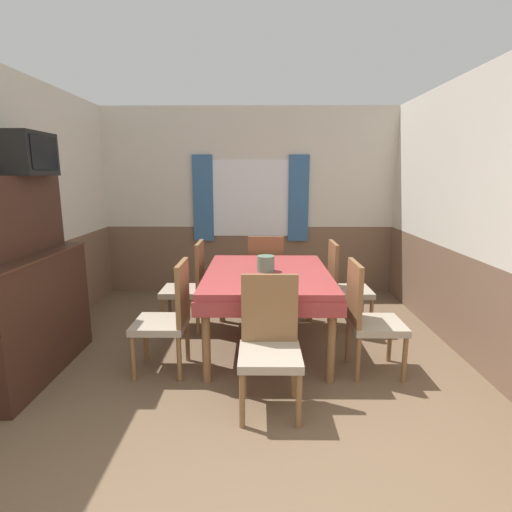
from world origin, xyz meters
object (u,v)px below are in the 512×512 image
object	(u,v)px
chair_left_near	(169,315)
sideboard	(24,293)
chair_head_window	(265,272)
chair_right_far	(344,284)
tv	(27,154)
chair_head_near	(270,341)
chair_right_near	(368,315)
chair_left_far	(189,284)
vase	(266,264)
dining_table	(267,282)

from	to	relation	value
chair_left_near	sideboard	xyz separation A→B (m)	(-1.18, -0.07, 0.21)
chair_head_window	sideboard	xyz separation A→B (m)	(-2.03, -1.60, 0.21)
chair_right_far	tv	bearing A→B (deg)	-72.81
chair_head_near	chair_right_near	bearing A→B (deg)	-147.79
chair_right_far	sideboard	xyz separation A→B (m)	(-2.87, -1.06, 0.21)
chair_head_near	tv	size ratio (longest dim) A/B	1.99
chair_head_near	chair_head_window	xyz separation A→B (m)	(-0.00, 2.06, 0.00)
chair_left_far	vase	size ratio (longest dim) A/B	5.75
tv	vase	distance (m)	2.23
chair_right_near	chair_head_window	world-z (taller)	same
vase	dining_table	bearing A→B (deg)	-15.14
chair_head_window	vase	distance (m)	1.08
chair_right_far	vase	size ratio (longest dim) A/B	5.75
chair_right_near	tv	distance (m)	3.12
chair_left_near	tv	xyz separation A→B (m)	(-1.13, 0.12, 1.34)
chair_right_near	chair_left_far	size ratio (longest dim) A/B	1.00
chair_right_near	chair_right_far	size ratio (longest dim) A/B	1.00
chair_head_near	chair_left_near	world-z (taller)	same
chair_head_near	chair_right_far	distance (m)	1.75
dining_table	chair_left_far	distance (m)	0.99
chair_left_near	chair_right_far	bearing A→B (deg)	-59.52
chair_head_near	chair_right_far	xyz separation A→B (m)	(0.85, 1.53, 0.00)
dining_table	vase	world-z (taller)	vase
chair_head_window	chair_right_far	size ratio (longest dim) A/B	1.00
dining_table	sideboard	xyz separation A→B (m)	(-2.03, -0.57, 0.05)
chair_right_near	tv	xyz separation A→B (m)	(-2.82, 0.12, 1.34)
chair_head_window	chair_head_near	bearing A→B (deg)	-90.00
chair_right_near	sideboard	world-z (taller)	sideboard
chair_head_near	chair_left_near	xyz separation A→B (m)	(-0.85, 0.53, 0.00)
dining_table	sideboard	world-z (taller)	sideboard
sideboard	tv	world-z (taller)	tv
chair_right_near	chair_head_near	bearing A→B (deg)	-57.79
chair_head_near	chair_left_far	world-z (taller)	same
chair_left_far	tv	size ratio (longest dim) A/B	1.99
dining_table	tv	world-z (taller)	tv
dining_table	chair_head_near	distance (m)	1.04
chair_head_window	chair_left_near	bearing A→B (deg)	-118.96
dining_table	chair_left_near	size ratio (longest dim) A/B	1.62
dining_table	chair_right_near	world-z (taller)	chair_right_near
chair_left_near	vase	world-z (taller)	chair_left_near
chair_right_near	sideboard	size ratio (longest dim) A/B	0.58
chair_right_near	tv	world-z (taller)	tv
chair_right_near	chair_left_near	distance (m)	1.69
tv	chair_head_near	bearing A→B (deg)	-18.41
chair_left_near	vase	xyz separation A→B (m)	(0.83, 0.50, 0.34)
sideboard	chair_right_near	bearing A→B (deg)	1.36
chair_left_near	chair_left_far	world-z (taller)	same
chair_right_far	chair_left_far	xyz separation A→B (m)	(-1.69, 0.00, 0.00)
dining_table	chair_right_near	xyz separation A→B (m)	(0.85, -0.50, -0.16)
chair_left_far	vase	xyz separation A→B (m)	(0.83, -0.49, 0.34)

